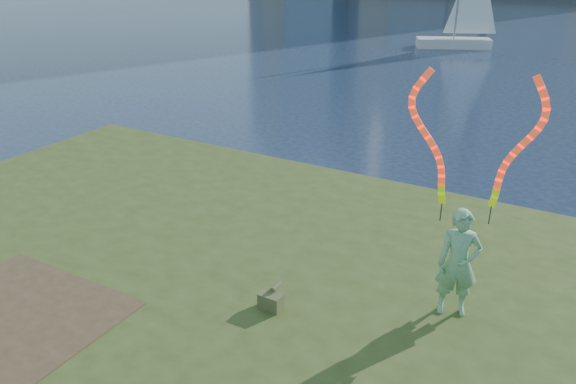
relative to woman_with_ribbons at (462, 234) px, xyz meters
The scene contains 6 objects.
ground 4.44m from the woman_with_ribbons, behind, with size 320.00×320.00×0.00m, color #18253D.
grassy_knoll 5.14m from the woman_with_ribbons, 142.73° to the right, with size 20.00×18.00×0.80m.
dirt_patch 7.25m from the woman_with_ribbons, 147.66° to the right, with size 3.20×3.00×0.02m, color #47331E.
woman_with_ribbons is the anchor object (origin of this frame).
canvas_bag 3.17m from the woman_with_ribbons, 151.73° to the right, with size 0.37×0.42×0.35m.
sailboat 31.53m from the woman_with_ribbons, 104.12° to the left, with size 4.94×3.32×7.62m.
Camera 1 is at (5.26, -7.24, 6.20)m, focal length 35.00 mm.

